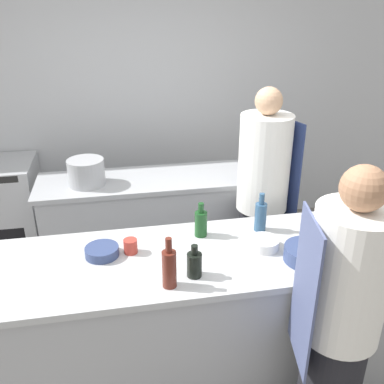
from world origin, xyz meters
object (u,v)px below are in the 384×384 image
object	(u,v)px
bottle_vinegar	(194,264)
bowl_mixing_large	(102,251)
bottle_wine	(340,256)
bottle_olive_oil	(201,223)
cup	(131,246)
chef_at_stove	(262,199)
bottle_cooking_oil	(261,216)
bowl_prep_small	(308,254)
stockpot	(86,172)
bottle_sauce	(169,267)
bowl_ceramic_blue	(264,243)
chef_at_prep_near	(339,323)

from	to	relation	value
bottle_vinegar	bowl_mixing_large	world-z (taller)	bottle_vinegar
bottle_vinegar	bottle_wine	distance (m)	0.80
bottle_olive_oil	cup	bearing A→B (deg)	-164.95
chef_at_stove	cup	bearing A→B (deg)	-74.26
bottle_cooking_oil	cup	distance (m)	0.86
bottle_wine	bowl_prep_small	bearing A→B (deg)	127.26
bowl_mixing_large	bowl_prep_small	world-z (taller)	bowl_prep_small
bottle_olive_oil	stockpot	bearing A→B (deg)	127.00
bottle_olive_oil	bottle_sauce	distance (m)	0.56
bowl_ceramic_blue	bowl_prep_small	bearing A→B (deg)	-41.57
stockpot	bottle_olive_oil	bearing A→B (deg)	-53.00
bottle_vinegar	bottle_sauce	xyz separation A→B (m)	(-0.15, -0.06, 0.04)
bowl_ceramic_blue	cup	bearing A→B (deg)	173.15
chef_at_stove	bottle_vinegar	size ratio (longest dim) A/B	9.01
bottle_wine	bowl_mixing_large	distance (m)	1.35
chef_at_stove	bowl_mixing_large	bearing A→B (deg)	-77.76
chef_at_stove	bottle_wine	world-z (taller)	chef_at_stove
chef_at_prep_near	bottle_olive_oil	world-z (taller)	chef_at_prep_near
bottle_cooking_oil	bottle_sauce	world-z (taller)	bottle_sauce
bottle_cooking_oil	bowl_ceramic_blue	size ratio (longest dim) A/B	1.41
bottle_wine	bowl_prep_small	distance (m)	0.20
bottle_cooking_oil	bowl_ceramic_blue	xyz separation A→B (m)	(-0.05, -0.21, -0.07)
chef_at_prep_near	bottle_sauce	bearing A→B (deg)	76.09
chef_at_stove	bottle_cooking_oil	distance (m)	0.55
bowl_prep_small	bottle_cooking_oil	bearing A→B (deg)	111.30
cup	bottle_vinegar	bearing A→B (deg)	-42.59
bowl_mixing_large	bowl_ceramic_blue	distance (m)	0.97
bottle_olive_oil	stockpot	size ratio (longest dim) A/B	0.77
bowl_mixing_large	bottle_vinegar	bearing A→B (deg)	-31.03
bottle_olive_oil	bowl_mixing_large	xyz separation A→B (m)	(-0.62, -0.13, -0.06)
bottle_vinegar	bowl_ceramic_blue	world-z (taller)	bottle_vinegar
chef_at_prep_near	bowl_ceramic_blue	bearing A→B (deg)	25.91
bowl_prep_small	chef_at_stove	bearing A→B (deg)	87.44
chef_at_stove	bowl_ceramic_blue	size ratio (longest dim) A/B	9.28
bottle_sauce	stockpot	bearing A→B (deg)	107.71
chef_at_prep_near	bowl_mixing_large	xyz separation A→B (m)	(-1.14, 0.73, 0.10)
chef_at_prep_near	bottle_vinegar	size ratio (longest dim) A/B	8.62
chef_at_prep_near	bottle_cooking_oil	distance (m)	0.87
bowl_mixing_large	cup	distance (m)	0.17
bottle_cooking_oil	bowl_prep_small	xyz separation A→B (m)	(0.15, -0.39, -0.06)
cup	bowl_mixing_large	bearing A→B (deg)	-178.91
bottle_cooking_oil	cup	bearing A→B (deg)	-172.07
bottle_olive_oil	stockpot	distance (m)	1.23
chef_at_prep_near	cup	distance (m)	1.22
cup	bowl_prep_small	bearing A→B (deg)	-15.41
chef_at_stove	bottle_vinegar	world-z (taller)	chef_at_stove
bottle_wine	bowl_ceramic_blue	world-z (taller)	bottle_wine
bottle_vinegar	chef_at_stove	bearing A→B (deg)	52.24
chef_at_stove	bottle_cooking_oil	world-z (taller)	chef_at_stove
chef_at_stove	bottle_sauce	bearing A→B (deg)	-56.06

